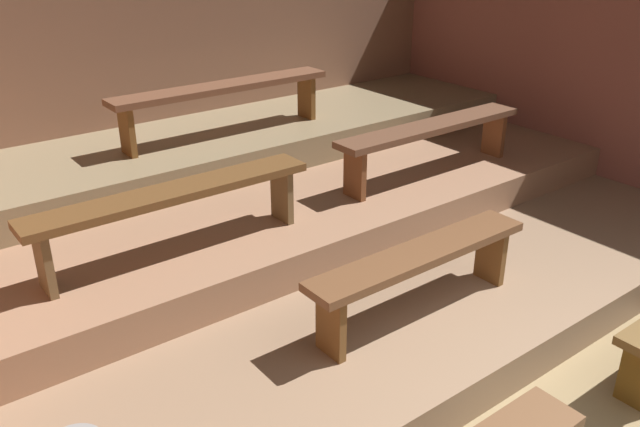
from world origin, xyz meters
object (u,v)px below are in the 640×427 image
bench_lower_center (420,263)px  bench_upper_center (223,93)px  bench_middle_right (431,133)px  bench_middle_left (173,201)px

bench_lower_center → bench_upper_center: (0.09, 2.48, 0.54)m
bench_middle_right → bench_upper_center: bench_upper_center is taller
bench_middle_right → bench_middle_left: bearing=180.0°
bench_middle_left → bench_upper_center: 1.73m
bench_middle_right → bench_upper_center: size_ratio=0.95×
bench_lower_center → bench_middle_left: bench_middle_left is taller
bench_middle_left → bench_upper_center: bench_upper_center is taller
bench_middle_right → bench_upper_center: bearing=133.6°
bench_middle_left → bench_middle_right: same height
bench_lower_center → bench_upper_center: bench_upper_center is taller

